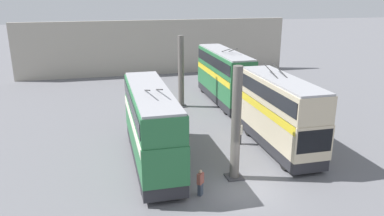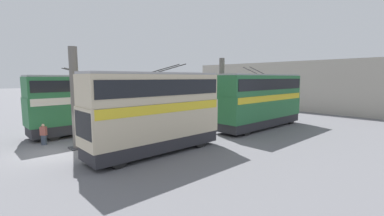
# 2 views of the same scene
# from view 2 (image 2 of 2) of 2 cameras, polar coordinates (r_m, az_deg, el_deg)

# --- Properties ---
(ground_plane) EXTENTS (240.00, 240.00, 0.00)m
(ground_plane) POSITION_cam_2_polar(r_m,az_deg,el_deg) (19.14, -29.10, -8.78)
(ground_plane) COLOR slate
(depot_back_wall) EXTENTS (0.50, 36.00, 7.19)m
(depot_back_wall) POSITION_cam_2_polar(r_m,az_deg,el_deg) (40.60, 20.94, 4.58)
(depot_back_wall) COLOR #A8A093
(depot_back_wall) RESTS_ON ground_plane
(support_column_near) EXTENTS (1.01, 1.01, 6.89)m
(support_column_near) POSITION_cam_2_polar(r_m,az_deg,el_deg) (19.05, -24.52, 1.57)
(support_column_near) COLOR #605B56
(support_column_near) RESTS_ON ground_plane
(support_column_far) EXTENTS (1.01, 1.01, 6.89)m
(support_column_far) POSITION_cam_2_polar(r_m,az_deg,el_deg) (27.70, 6.57, 3.59)
(support_column_far) COLOR #605B56
(support_column_far) RESTS_ON ground_plane
(bus_left_near) EXTENTS (9.12, 2.54, 5.80)m
(bus_left_near) POSITION_cam_2_polar(r_m,az_deg,el_deg) (16.50, -8.20, 0.07)
(bus_left_near) COLOR black
(bus_left_near) RESTS_ON ground_plane
(bus_left_far) EXTENTS (10.98, 2.54, 5.79)m
(bus_left_far) POSITION_cam_2_polar(r_m,az_deg,el_deg) (25.52, 15.16, 2.25)
(bus_left_far) COLOR black
(bus_left_far) RESTS_ON ground_plane
(bus_right_far) EXTENTS (10.71, 2.54, 5.66)m
(bus_right_far) POSITION_cam_2_polar(r_m,az_deg,el_deg) (24.41, -20.76, 1.72)
(bus_right_far) COLOR black
(bus_right_far) RESTS_ON ground_plane
(person_by_right_row) EXTENTS (0.47, 0.47, 1.55)m
(person_by_right_row) POSITION_cam_2_polar(r_m,az_deg,el_deg) (21.43, -30.10, -5.02)
(person_by_right_row) COLOR #384251
(person_by_right_row) RESTS_ON ground_plane
(person_by_left_row) EXTENTS (0.45, 0.48, 1.74)m
(person_by_left_row) POSITION_cam_2_polar(r_m,az_deg,el_deg) (19.59, -8.62, -4.86)
(person_by_left_row) COLOR #2D2D33
(person_by_left_row) RESTS_ON ground_plane
(oil_drum) EXTENTS (0.57, 0.57, 0.94)m
(oil_drum) POSITION_cam_2_polar(r_m,az_deg,el_deg) (28.01, 1.62, -2.21)
(oil_drum) COLOR #933828
(oil_drum) RESTS_ON ground_plane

